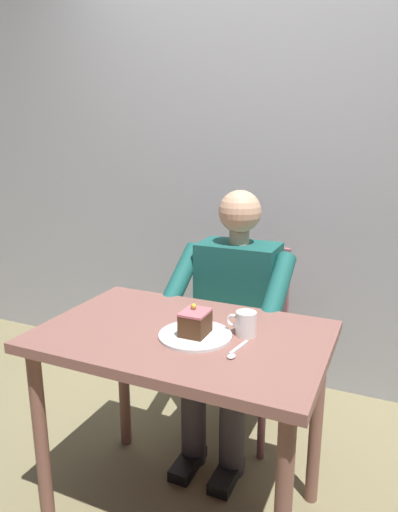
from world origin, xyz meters
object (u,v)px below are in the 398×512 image
Objects in this scene: chair at (243,329)px; coffee_cup at (245,323)px; dining_table at (183,359)px; dessert_spoon at (235,352)px; cake_slice at (195,322)px; seated_person at (232,318)px.

coffee_cup is at bearing 108.61° from chair.
dining_table is 0.26m from dessert_spoon.
coffee_cup is 0.74× the size of dessert_spoon.
dining_table is 0.69m from chair.
dessert_spoon is at bearing 106.29° from chair.
chair reaches higher than cake_slice.
dining_table is 0.50m from seated_person.
chair is at bearing -90.00° from dining_table.
dining_table is at bearing 90.00° from chair.
seated_person is 8.31× the size of dessert_spoon.
chair reaches higher than dessert_spoon.
seated_person reaches higher than chair.
dessert_spoon is (-0.22, 0.58, 0.14)m from seated_person.
cake_slice is at bearing -20.50° from dessert_spoon.
chair is 8.51× the size of coffee_cup.
seated_person is 0.56m from cake_slice.
coffee_cup is at bearing -84.41° from dessert_spoon.
dessert_spoon is at bearing 95.59° from coffee_cup.
dining_table is 6.94× the size of dessert_spoon.
cake_slice is 0.99× the size of coffee_cup.
seated_person is 0.52m from coffee_cup.
seated_person reaches higher than cake_slice.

